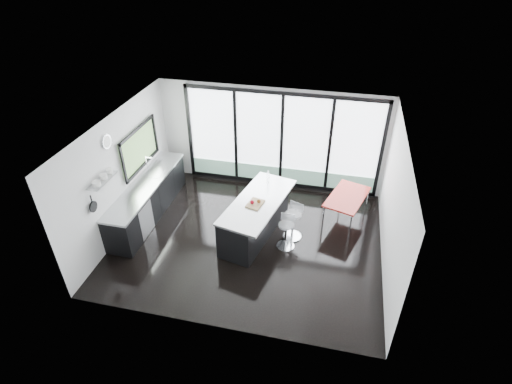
% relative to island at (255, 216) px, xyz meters
% --- Properties ---
extents(floor, '(6.00, 5.00, 0.00)m').
position_rel_island_xyz_m(floor, '(-0.09, -0.27, -0.49)').
color(floor, black).
rests_on(floor, ground).
extents(ceiling, '(6.00, 5.00, 0.00)m').
position_rel_island_xyz_m(ceiling, '(-0.09, -0.27, 2.31)').
color(ceiling, white).
rests_on(ceiling, wall_back).
extents(wall_back, '(6.00, 0.09, 2.80)m').
position_rel_island_xyz_m(wall_back, '(0.19, 2.19, 0.79)').
color(wall_back, silver).
rests_on(wall_back, ground).
extents(wall_front, '(6.00, 0.00, 2.80)m').
position_rel_island_xyz_m(wall_front, '(-0.09, -2.77, 0.91)').
color(wall_front, silver).
rests_on(wall_front, ground).
extents(wall_left, '(0.26, 5.00, 2.80)m').
position_rel_island_xyz_m(wall_left, '(-3.06, -0.00, 1.08)').
color(wall_left, silver).
rests_on(wall_left, ground).
extents(wall_right, '(0.00, 5.00, 2.80)m').
position_rel_island_xyz_m(wall_right, '(2.91, -0.27, 0.91)').
color(wall_right, silver).
rests_on(wall_right, ground).
extents(counter_cabinets, '(0.69, 3.24, 1.36)m').
position_rel_island_xyz_m(counter_cabinets, '(-2.76, 0.13, -0.02)').
color(counter_cabinets, black).
rests_on(counter_cabinets, floor).
extents(island, '(1.46, 2.50, 1.24)m').
position_rel_island_xyz_m(island, '(0.00, 0.00, 0.00)').
color(island, black).
rests_on(island, floor).
extents(bar_stool_near, '(0.42, 0.42, 0.65)m').
position_rel_island_xyz_m(bar_stool_near, '(0.78, -0.33, -0.16)').
color(bar_stool_near, silver).
rests_on(bar_stool_near, floor).
extents(bar_stool_far, '(0.56, 0.56, 0.69)m').
position_rel_island_xyz_m(bar_stool_far, '(0.88, 0.05, -0.14)').
color(bar_stool_far, silver).
rests_on(bar_stool_far, floor).
extents(red_table, '(1.13, 1.51, 0.72)m').
position_rel_island_xyz_m(red_table, '(2.04, 0.97, -0.13)').
color(red_table, '#A31F17').
rests_on(red_table, floor).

